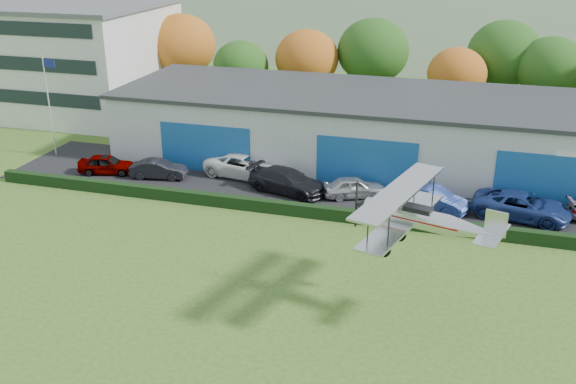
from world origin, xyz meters
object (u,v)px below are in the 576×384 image
(flagpole, at_px, (49,97))
(car_0, at_px, (107,164))
(biplane, at_px, (419,217))
(office_block, at_px, (58,56))
(car_2, at_px, (245,166))
(car_1, at_px, (159,169))
(car_5, at_px, (433,198))
(car_3, at_px, (287,181))
(car_6, at_px, (522,206))
(car_4, at_px, (354,187))
(hangar, at_px, (380,128))

(flagpole, distance_m, car_0, 7.70)
(car_0, height_order, biplane, biplane)
(office_block, relative_size, car_2, 3.43)
(car_1, relative_size, car_5, 0.89)
(car_3, height_order, car_6, car_6)
(car_2, xyz_separation_m, biplane, (13.64, -14.66, 4.09))
(car_5, bearing_deg, flagpole, 107.11)
(car_2, bearing_deg, car_3, -109.81)
(car_2, height_order, car_6, car_2)
(car_2, relative_size, car_6, 1.01)
(car_3, bearing_deg, car_5, -76.28)
(office_block, relative_size, car_1, 5.06)
(car_3, distance_m, car_6, 15.25)
(car_5, bearing_deg, car_4, 105.29)
(office_block, bearing_deg, car_0, -47.67)
(car_1, xyz_separation_m, car_6, (24.97, -0.02, 0.15))
(office_block, height_order, car_5, office_block)
(car_0, bearing_deg, car_3, -102.51)
(car_1, relative_size, car_3, 0.73)
(office_block, distance_m, flagpole, 15.33)
(car_1, bearing_deg, car_6, -99.99)
(flagpole, height_order, biplane, flagpole)
(car_2, xyz_separation_m, car_4, (8.33, -1.60, -0.13))
(hangar, height_order, car_1, hangar)
(hangar, distance_m, car_1, 17.02)
(biplane, bearing_deg, car_1, 162.42)
(hangar, bearing_deg, car_5, -60.43)
(car_6, bearing_deg, car_5, 102.41)
(car_0, bearing_deg, car_4, -101.43)
(office_block, bearing_deg, car_4, -24.62)
(car_1, bearing_deg, flagpole, 67.00)
(car_1, relative_size, car_4, 0.98)
(car_0, distance_m, car_1, 4.14)
(car_2, height_order, car_3, car_2)
(office_block, bearing_deg, car_6, -19.57)
(flagpole, bearing_deg, office_block, 121.97)
(car_4, height_order, car_6, car_6)
(car_4, bearing_deg, car_0, 68.92)
(hangar, height_order, biplane, biplane)
(biplane, bearing_deg, car_4, 127.36)
(flagpole, bearing_deg, car_6, -3.87)
(car_2, distance_m, car_6, 19.13)
(flagpole, distance_m, car_5, 30.09)
(car_6, xyz_separation_m, biplane, (-5.38, -12.61, 4.10))
(car_1, distance_m, car_6, 24.97)
(flagpole, distance_m, car_3, 20.42)
(hangar, bearing_deg, flagpole, -166.49)
(car_4, distance_m, biplane, 14.72)
(hangar, distance_m, car_4, 8.14)
(office_block, xyz_separation_m, car_6, (43.26, -15.38, -4.34))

